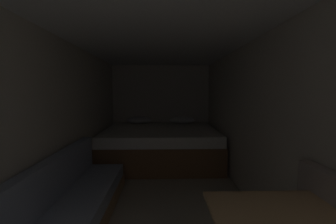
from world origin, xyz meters
TOP-DOWN VIEW (x-y plane):
  - ground_plane at (0.00, 2.08)m, footprint 7.39×7.39m
  - wall_back at (0.00, 4.80)m, footprint 2.46×0.05m
  - wall_left at (-1.20, 2.08)m, footprint 0.05×5.39m
  - wall_right at (1.20, 2.08)m, footprint 0.05×5.39m
  - ceiling_slab at (0.00, 2.08)m, footprint 2.46×5.39m
  - bed at (0.00, 3.86)m, footprint 2.24×1.77m

SIDE VIEW (x-z plane):
  - ground_plane at x=0.00m, z-range 0.00..0.00m
  - bed at x=0.00m, z-range -0.08..0.78m
  - wall_back at x=0.00m, z-range 0.00..2.08m
  - wall_left at x=-1.20m, z-range 0.00..2.08m
  - wall_right at x=1.20m, z-range 0.00..2.08m
  - ceiling_slab at x=0.00m, z-range 2.08..2.13m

